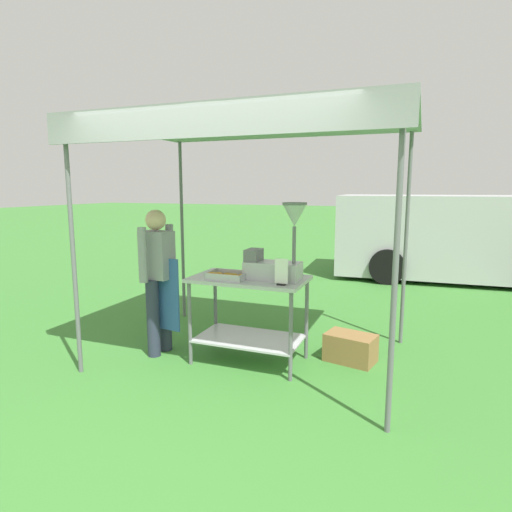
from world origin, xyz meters
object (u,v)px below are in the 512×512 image
(menu_sign, at_px, (281,274))
(donut_fryer, at_px, (277,254))
(donut_cart, at_px, (249,301))
(supply_crate, at_px, (350,348))
(vendor, at_px, (158,274))
(stall_canopy, at_px, (252,130))
(donut_tray, at_px, (228,276))
(van_silver, at_px, (475,237))

(menu_sign, bearing_deg, donut_fryer, 117.52)
(donut_cart, height_order, supply_crate, donut_cart)
(donut_cart, bearing_deg, donut_fryer, -0.76)
(donut_fryer, bearing_deg, vendor, -174.08)
(vendor, bearing_deg, supply_crate, 14.63)
(stall_canopy, bearing_deg, donut_fryer, -18.36)
(donut_cart, bearing_deg, stall_canopy, 90.00)
(donut_fryer, bearing_deg, donut_tray, -163.59)
(supply_crate, height_order, van_silver, van_silver)
(donut_fryer, height_order, van_silver, donut_fryer)
(menu_sign, height_order, vendor, vendor)
(menu_sign, height_order, van_silver, van_silver)
(donut_fryer, relative_size, supply_crate, 1.37)
(donut_cart, height_order, donut_tray, donut_tray)
(donut_tray, distance_m, supply_crate, 1.53)
(vendor, distance_m, supply_crate, 2.23)
(donut_fryer, bearing_deg, supply_crate, 29.20)
(donut_fryer, xyz_separation_m, supply_crate, (0.70, 0.39, -1.03))
(donut_fryer, xyz_separation_m, vendor, (-1.33, -0.14, -0.28))
(vendor, bearing_deg, menu_sign, -3.33)
(stall_canopy, xyz_separation_m, van_silver, (2.67, 5.36, -1.54))
(vendor, height_order, supply_crate, vendor)
(donut_tray, xyz_separation_m, donut_fryer, (0.49, 0.14, 0.24))
(stall_canopy, distance_m, supply_crate, 2.50)
(stall_canopy, xyz_separation_m, supply_crate, (1.01, 0.29, -2.27))
(donut_cart, height_order, van_silver, van_silver)
(vendor, relative_size, van_silver, 0.30)
(stall_canopy, bearing_deg, van_silver, 63.52)
(donut_cart, distance_m, supply_crate, 1.20)
(donut_fryer, xyz_separation_m, menu_sign, (0.12, -0.22, -0.15))
(stall_canopy, distance_m, vendor, 1.84)
(donut_tray, bearing_deg, menu_sign, -7.49)
(stall_canopy, bearing_deg, vendor, -166.76)
(donut_fryer, relative_size, van_silver, 0.14)
(van_silver, bearing_deg, donut_tray, -116.92)
(stall_canopy, height_order, van_silver, stall_canopy)
(donut_cart, height_order, vendor, vendor)
(stall_canopy, xyz_separation_m, menu_sign, (0.42, -0.32, -1.39))
(stall_canopy, relative_size, donut_cart, 2.66)
(donut_tray, bearing_deg, donut_fryer, 16.41)
(donut_cart, bearing_deg, vendor, -172.09)
(stall_canopy, xyz_separation_m, vendor, (-1.02, -0.24, -1.52))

